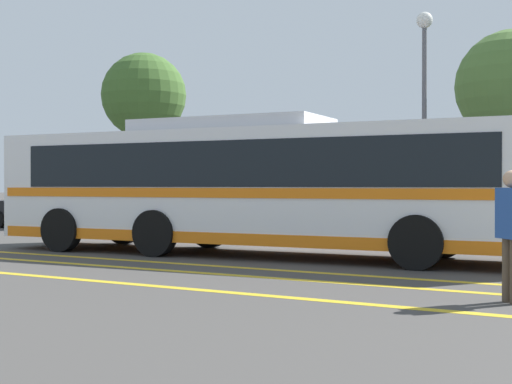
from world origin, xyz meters
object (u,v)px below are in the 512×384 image
at_px(transit_bus, 255,184).
at_px(pedestrian_0, 512,227).
at_px(parked_car_0, 46,207).
at_px(tree_1, 144,96).
at_px(parked_car_1, 186,211).
at_px(street_lamp, 424,78).
at_px(parked_car_2, 391,213).
at_px(tree_2, 512,87).

relative_size(transit_bus, pedestrian_0, 7.34).
distance_m(parked_car_0, tree_1, 5.64).
distance_m(transit_bus, tree_1, 13.11).
relative_size(parked_car_1, street_lamp, 0.66).
relative_size(transit_bus, parked_car_0, 2.88).
relative_size(parked_car_2, tree_2, 0.77).
bearing_deg(parked_car_0, tree_1, -28.34).
distance_m(parked_car_1, tree_1, 6.65).
height_order(parked_car_2, pedestrian_0, pedestrian_0).
distance_m(street_lamp, tree_2, 2.98).
height_order(parked_car_0, parked_car_1, parked_car_0).
bearing_deg(parked_car_0, transit_bus, -111.19).
xyz_separation_m(parked_car_0, street_lamp, (13.10, 2.34, 3.98)).
bearing_deg(tree_1, parked_car_0, -121.10).
bearing_deg(parked_car_0, parked_car_2, -88.93).
distance_m(tree_1, tree_2, 13.40).
distance_m(parked_car_2, tree_2, 6.49).
relative_size(tree_1, tree_2, 1.05).
bearing_deg(parked_car_1, parked_car_0, -87.90).
bearing_deg(parked_car_2, transit_bus, -20.61).
xyz_separation_m(transit_bus, tree_1, (-9.56, 8.30, 3.41)).
height_order(parked_car_1, pedestrian_0, pedestrian_0).
height_order(transit_bus, parked_car_2, transit_bus).
height_order(pedestrian_0, tree_1, tree_1).
bearing_deg(parked_car_0, parked_car_1, -85.94).
bearing_deg(tree_1, parked_car_1, -36.84).
bearing_deg(parked_car_2, tree_2, 151.29).
xyz_separation_m(parked_car_0, parked_car_1, (6.02, 0.14, -0.04)).
bearing_deg(transit_bus, parked_car_1, -137.17).
height_order(transit_bus, tree_1, tree_1).
relative_size(transit_bus, parked_car_1, 2.88).
xyz_separation_m(parked_car_1, parked_car_2, (6.97, -0.52, 0.08)).
relative_size(transit_bus, tree_2, 2.00).
distance_m(parked_car_0, parked_car_1, 6.02).
bearing_deg(tree_1, pedestrian_0, -38.12).
bearing_deg(pedestrian_0, parked_car_2, 163.82).
bearing_deg(tree_2, parked_car_1, -155.43).
distance_m(parked_car_0, street_lamp, 13.89).
height_order(street_lamp, tree_2, street_lamp).
bearing_deg(transit_bus, parked_car_0, -117.36).
bearing_deg(parked_car_0, tree_2, -71.28).
bearing_deg(transit_bus, parked_car_2, 159.00).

